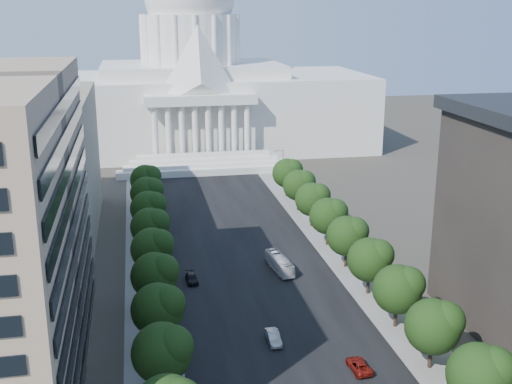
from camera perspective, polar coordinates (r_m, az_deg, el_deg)
road_asphalt at (r=135.64m, az=-1.74°, el=-4.30°), size 30.00×260.00×0.01m
sidewalk_left at (r=134.19m, az=-9.80°, el=-4.77°), size 8.00×260.00×0.02m
sidewalk_right at (r=139.67m, az=5.99°, el=-3.77°), size 8.00×260.00×0.02m
capitol at (r=223.04m, az=-5.70°, el=9.01°), size 120.00×56.00×73.00m
tree_l_c at (r=82.27m, az=-8.14°, el=-13.82°), size 7.79×7.60×9.97m
tree_l_d at (r=92.87m, az=-8.53°, el=-10.16°), size 7.79×7.60×9.97m
tree_l_e at (r=103.78m, az=-8.83°, el=-7.26°), size 7.79×7.60×9.97m
tree_l_f at (r=114.91m, az=-9.07°, el=-4.91°), size 7.79×7.60×9.97m
tree_l_g at (r=126.20m, az=-9.27°, el=-2.98°), size 7.79×7.60×9.97m
tree_l_h at (r=137.61m, az=-9.43°, el=-1.37°), size 7.79×7.60×9.97m
tree_l_i at (r=149.11m, az=-9.57°, el=-0.01°), size 7.79×7.60×9.97m
tree_l_j at (r=160.68m, az=-9.69°, el=1.16°), size 7.79×7.60×9.97m
tree_r_b at (r=81.51m, az=19.51°, el=-14.97°), size 7.79×7.60×9.97m
tree_r_c at (r=90.63m, az=15.70°, el=-11.32°), size 7.79×7.60×9.97m
tree_r_d at (r=100.36m, az=12.68°, el=-8.31°), size 7.79×7.60×9.97m
tree_r_e at (r=110.53m, az=10.24°, el=-5.84°), size 7.79×7.60×9.97m
tree_r_f at (r=121.04m, az=8.24°, el=-3.78°), size 7.79×7.60×9.97m
tree_r_g at (r=131.80m, az=6.57°, el=-2.04°), size 7.79×7.60×9.97m
tree_r_h at (r=142.76m, az=5.15°, el=-0.57°), size 7.79×7.60×9.97m
tree_r_i at (r=153.88m, az=3.94°, el=0.69°), size 7.79×7.60×9.97m
tree_r_j at (r=165.12m, az=2.89°, el=1.77°), size 7.79×7.60×9.97m
streetlight_b at (r=90.96m, az=16.80°, el=-11.75°), size 2.61×0.44×9.00m
streetlight_c at (r=111.48m, az=10.95°, el=-6.03°), size 2.61×0.44×9.00m
streetlight_d at (r=133.54m, az=7.05°, el=-2.10°), size 2.61×0.44×9.00m
streetlight_e at (r=156.48m, az=4.29°, el=0.70°), size 2.61×0.44×9.00m
streetlight_f at (r=179.97m, az=2.24°, el=2.78°), size 2.61×0.44×9.00m
car_silver at (r=96.14m, az=1.55°, el=-12.80°), size 1.74×4.94×1.63m
car_red at (r=90.73m, az=9.13°, el=-14.99°), size 2.68×5.28×1.43m
car_dark_b at (r=115.93m, az=-5.73°, el=-7.67°), size 2.19×4.87×1.39m
city_bus at (r=120.10m, az=2.10°, el=-6.34°), size 3.63×10.46×2.85m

